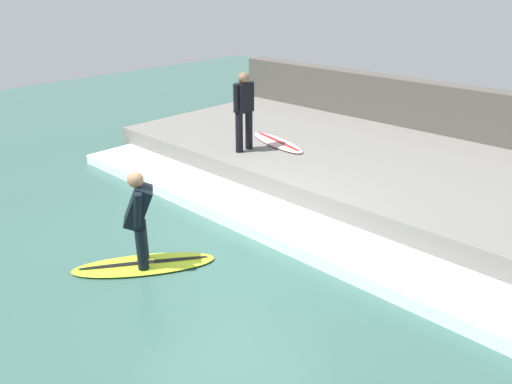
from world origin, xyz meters
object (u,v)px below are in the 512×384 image
object	(u,v)px
surfer_riding	(139,214)
surfer_waiting_near	(244,108)
surfboard_waiting_near	(277,142)
surfboard_riding	(144,264)

from	to	relation	value
surfer_riding	surfer_waiting_near	size ratio (longest dim) A/B	0.88
surfer_riding	surfboard_waiting_near	world-z (taller)	surfer_riding
surfboard_riding	surfer_waiting_near	size ratio (longest dim) A/B	1.24
surfboard_waiting_near	surfboard_riding	bearing A→B (deg)	-163.48
surfboard_riding	surfboard_waiting_near	distance (m)	4.40
surfer_waiting_near	surfboard_riding	bearing A→B (deg)	-157.19
surfboard_riding	surfer_riding	xyz separation A→B (m)	(0.00, -0.00, 0.77)
surfboard_riding	surfer_riding	distance (m)	0.77
surfer_riding	surfboard_riding	bearing A→B (deg)	143.13
surfboard_waiting_near	surfer_riding	bearing A→B (deg)	-163.48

